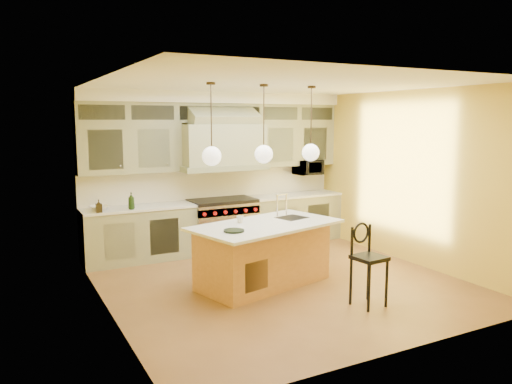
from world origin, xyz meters
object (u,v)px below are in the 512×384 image
range (222,224)px  microwave (308,167)px  kitchen_island (264,253)px  counter_stool (368,260)px

range → microwave: (1.95, 0.11, 0.96)m
kitchen_island → microwave: size_ratio=4.39×
kitchen_island → microwave: microwave is taller
range → microwave: size_ratio=2.21×
microwave → range: bearing=-176.9°
range → counter_stool: (0.53, -3.44, 0.13)m
counter_stool → range: bearing=92.9°
kitchen_island → microwave: (2.21, 2.18, 0.98)m
kitchen_island → counter_stool: bearing=-74.2°
kitchen_island → microwave: bearing=30.3°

